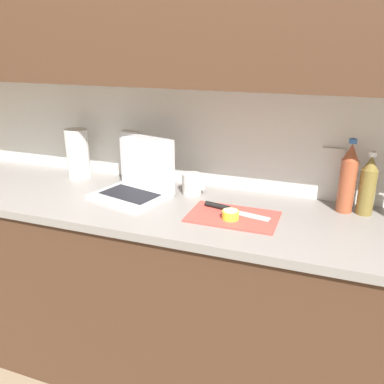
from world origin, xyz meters
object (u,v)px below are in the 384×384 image
object	(u,v)px
bottle_oil_tall	(368,186)
paper_towel_roll	(78,154)
lemon_half_cut	(231,215)
bottle_green_soda	(348,179)
cutting_board	(233,217)
measuring_cup	(192,184)
laptop	(137,182)
knife	(225,208)

from	to	relation	value
bottle_oil_tall	paper_towel_roll	bearing A→B (deg)	179.89
lemon_half_cut	bottle_green_soda	size ratio (longest dim) A/B	0.22
cutting_board	bottle_oil_tall	xyz separation A→B (m)	(0.49, 0.22, 0.12)
cutting_board	measuring_cup	distance (m)	0.32
bottle_oil_tall	paper_towel_roll	size ratio (longest dim) A/B	1.05
bottle_green_soda	paper_towel_roll	world-z (taller)	bottle_green_soda
measuring_cup	paper_towel_roll	bearing A→B (deg)	177.44
laptop	bottle_oil_tall	world-z (taller)	laptop
knife	bottle_oil_tall	xyz separation A→B (m)	(0.54, 0.18, 0.10)
laptop	bottle_green_soda	world-z (taller)	bottle_green_soda
paper_towel_roll	bottle_oil_tall	bearing A→B (deg)	-0.11
bottle_green_soda	bottle_oil_tall	world-z (taller)	bottle_green_soda
cutting_board	measuring_cup	world-z (taller)	measuring_cup
lemon_half_cut	laptop	bearing A→B (deg)	165.48
laptop	paper_towel_roll	bearing A→B (deg)	176.08
knife	bottle_oil_tall	size ratio (longest dim) A/B	1.10
laptop	knife	xyz separation A→B (m)	(0.43, -0.05, -0.05)
bottle_green_soda	measuring_cup	world-z (taller)	bottle_green_soda
laptop	measuring_cup	xyz separation A→B (m)	(0.23, 0.11, -0.01)
bottle_oil_tall	laptop	bearing A→B (deg)	-172.21
bottle_oil_tall	paper_towel_roll	world-z (taller)	bottle_oil_tall
laptop	bottle_green_soda	xyz separation A→B (m)	(0.89, 0.13, 0.08)
laptop	lemon_half_cut	bearing A→B (deg)	0.06
knife	lemon_half_cut	bearing A→B (deg)	-49.34
bottle_oil_tall	cutting_board	bearing A→B (deg)	-155.46
lemon_half_cut	paper_towel_roll	bearing A→B (deg)	163.63
knife	lemon_half_cut	xyz separation A→B (m)	(0.04, -0.08, 0.01)
knife	paper_towel_roll	distance (m)	0.86
knife	laptop	bearing A→B (deg)	-174.99
measuring_cup	bottle_green_soda	bearing A→B (deg)	2.22
bottle_oil_tall	knife	bearing A→B (deg)	-161.48
knife	measuring_cup	xyz separation A→B (m)	(-0.20, 0.15, 0.03)
cutting_board	lemon_half_cut	bearing A→B (deg)	-94.13
lemon_half_cut	bottle_oil_tall	world-z (taller)	bottle_oil_tall
knife	bottle_oil_tall	world-z (taller)	bottle_oil_tall
laptop	cutting_board	size ratio (longest dim) A/B	1.04
lemon_half_cut	measuring_cup	distance (m)	0.34
bottle_green_soda	paper_towel_roll	bearing A→B (deg)	179.89
measuring_cup	paper_towel_roll	xyz separation A→B (m)	(-0.63, 0.03, 0.08)
knife	cutting_board	bearing A→B (deg)	-33.49
bottle_oil_tall	bottle_green_soda	bearing A→B (deg)	180.00
laptop	bottle_green_soda	size ratio (longest dim) A/B	1.20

